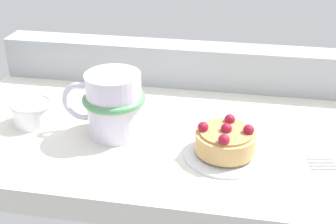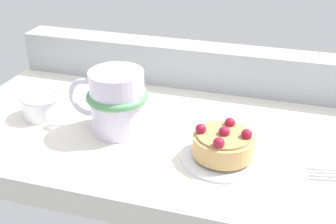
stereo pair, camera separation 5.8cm
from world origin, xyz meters
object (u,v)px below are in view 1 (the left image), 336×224
raspberry_tart (226,140)px  coffee_mug (113,103)px  sugar_bowl (32,112)px  dessert_plate (225,152)px

raspberry_tart → coffee_mug: bearing=169.1°
sugar_bowl → coffee_mug: bearing=-2.5°
coffee_mug → sugar_bowl: size_ratio=1.95×
dessert_plate → sugar_bowl: (-29.17, 3.69, 1.56)cm
coffee_mug → raspberry_tart: bearing=-10.9°
dessert_plate → raspberry_tart: bearing=-94.9°
raspberry_tart → coffee_mug: size_ratio=0.65×
dessert_plate → raspberry_tart: (-0.00, -0.01, 2.04)cm
dessert_plate → coffee_mug: 17.09cm
dessert_plate → raspberry_tart: size_ratio=1.38×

